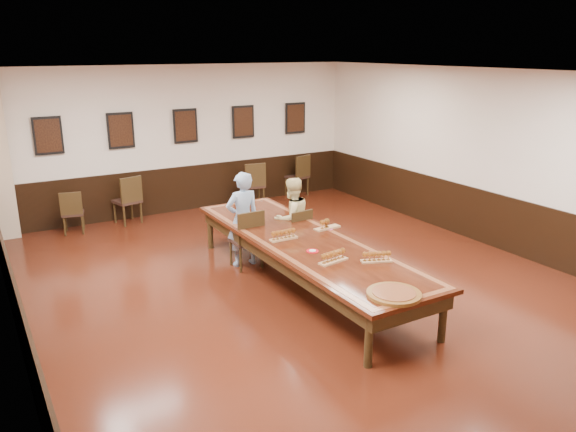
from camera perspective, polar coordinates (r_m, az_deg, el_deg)
floor at (r=8.76m, az=1.66°, el=-7.16°), size 8.00×10.00×0.02m
ceiling at (r=8.02m, az=1.86°, el=14.39°), size 8.00×10.00×0.02m
wall_back at (r=12.69m, az=-10.43°, el=7.69°), size 8.00×0.02×3.20m
wall_left at (r=7.06m, az=-27.04°, el=-1.08°), size 0.02×10.00×3.20m
wall_right at (r=10.87m, az=20.08°, el=5.46°), size 0.02×10.00×3.20m
chair_man at (r=9.34m, az=-4.30°, el=-2.26°), size 0.48×0.52×1.01m
chair_woman at (r=9.67m, az=0.73°, el=-1.85°), size 0.48×0.51×0.91m
spare_chair_a at (r=11.85m, az=-21.03°, el=0.42°), size 0.50×0.53×0.87m
spare_chair_b at (r=12.14m, az=-16.05°, el=1.63°), size 0.59×0.62×1.02m
spare_chair_c at (r=13.02m, az=-3.58°, el=3.29°), size 0.57×0.60×1.03m
spare_chair_d at (r=13.91m, az=0.89°, el=4.19°), size 0.60×0.63×1.02m
person_man at (r=9.34m, az=-4.62°, el=-0.33°), size 0.59×0.39×1.61m
person_woman at (r=9.66m, az=0.39°, el=-0.25°), size 0.77×0.63×1.43m
pink_phone at (r=8.99m, az=4.09°, el=-1.32°), size 0.13×0.16×0.01m
wainscoting at (r=8.57m, az=1.69°, el=-4.04°), size 8.00×10.00×1.00m
conference_table at (r=8.53m, az=1.70°, el=-3.34°), size 1.40×5.00×0.76m
posters at (r=12.58m, az=-10.39°, el=8.99°), size 6.14×0.04×0.74m
flight_a at (r=8.47m, az=-0.46°, el=-1.95°), size 0.44×0.13×0.16m
flight_b at (r=8.98m, az=3.91°, el=-0.85°), size 0.47×0.18×0.17m
flight_c at (r=7.62m, az=4.64°, el=-4.16°), size 0.46×0.21×0.17m
flight_d at (r=7.69m, az=8.99°, el=-4.14°), size 0.44×0.28×0.16m
red_plate_grp at (r=8.00m, az=2.50°, el=-3.59°), size 0.18×0.18×0.02m
carved_platter at (r=6.74m, az=10.71°, el=-7.79°), size 0.65×0.65×0.05m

